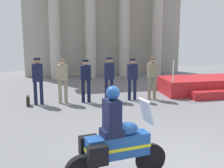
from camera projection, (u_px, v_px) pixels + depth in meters
ground_plane at (173, 168)px, 6.33m from camera, size 28.26×28.26×0.00m
colonnade_backdrop at (106, 7)px, 16.90m from camera, size 9.27×1.45×7.44m
reviewing_stand at (202, 86)px, 13.03m from camera, size 3.48×2.17×1.57m
officer_in_row_0 at (38, 77)px, 11.03m from camera, size 0.38×0.24×1.76m
officer_in_row_1 at (62, 77)px, 11.26m from camera, size 0.38×0.24×1.69m
officer_in_row_2 at (86, 77)px, 11.36m from camera, size 0.38×0.24×1.66m
officer_in_row_3 at (109, 75)px, 11.68m from camera, size 0.38×0.24×1.71m
officer_in_row_4 at (132, 76)px, 11.72m from camera, size 0.38×0.24×1.66m
officer_in_row_5 at (152, 75)px, 11.84m from camera, size 0.38×0.24×1.68m
motorcycle_with_rider at (114, 143)px, 5.64m from camera, size 2.08×0.79×1.90m
briefcase_on_ground at (28, 101)px, 11.06m from camera, size 0.10×0.32×0.36m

